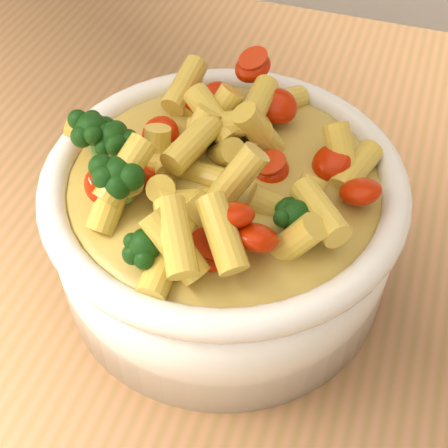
% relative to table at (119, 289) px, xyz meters
% --- Properties ---
extents(table, '(1.20, 0.80, 0.90)m').
position_rel_table_xyz_m(table, '(0.00, 0.00, 0.00)').
color(table, '#A26C45').
rests_on(table, ground).
extents(serving_bowl, '(0.25, 0.25, 0.11)m').
position_rel_table_xyz_m(serving_bowl, '(0.12, -0.02, 0.16)').
color(serving_bowl, white).
rests_on(serving_bowl, table).
extents(pasta_salad, '(0.20, 0.20, 0.04)m').
position_rel_table_xyz_m(pasta_salad, '(0.12, -0.02, 0.22)').
color(pasta_salad, '#EBC54A').
rests_on(pasta_salad, serving_bowl).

